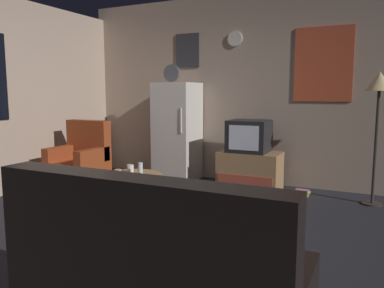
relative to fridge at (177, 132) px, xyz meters
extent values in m
plane|color=#232328|center=(0.88, -2.08, -0.75)|extent=(12.00, 12.00, 0.00)
cube|color=tan|center=(0.88, 0.37, 0.64)|extent=(5.20, 0.10, 2.80)
cube|color=#C64C2D|center=(2.07, 0.31, 0.98)|extent=(0.76, 0.02, 1.00)
cube|color=#333338|center=(0.02, 0.31, 1.25)|extent=(0.40, 0.02, 0.52)
cylinder|color=silver|center=(0.81, 0.31, 1.39)|extent=(0.22, 0.03, 0.22)
cube|color=silver|center=(0.00, 0.00, 0.00)|extent=(0.60, 0.60, 1.50)
cylinder|color=silver|center=(0.22, -0.30, 0.20)|extent=(0.02, 0.02, 0.36)
cylinder|color=#4C4C51|center=(-0.05, -0.08, 0.89)|extent=(0.26, 0.04, 0.26)
cube|color=#9E754C|center=(1.21, -0.12, -0.49)|extent=(0.84, 0.52, 0.53)
cube|color=#AD4733|center=(1.21, -0.38, -0.57)|extent=(0.76, 0.01, 0.13)
cube|color=black|center=(1.19, -0.12, 0.00)|extent=(0.54, 0.50, 0.44)
cube|color=silver|center=(1.19, -0.37, 0.00)|extent=(0.41, 0.01, 0.33)
cylinder|color=#332D28|center=(2.77, -0.17, -0.74)|extent=(0.24, 0.24, 0.02)
cylinder|color=#332D28|center=(2.77, -0.17, -0.05)|extent=(0.04, 0.04, 1.40)
cone|color=#F2D18C|center=(2.77, -0.17, 0.73)|extent=(0.32, 0.32, 0.22)
cylinder|color=#9E754C|center=(0.36, -1.78, -0.73)|extent=(0.72, 0.72, 0.04)
cylinder|color=#9E754C|center=(0.36, -1.78, -0.53)|extent=(0.24, 0.24, 0.41)
cylinder|color=#9E754C|center=(0.36, -1.78, -0.33)|extent=(0.72, 0.72, 0.04)
cylinder|color=silver|center=(0.48, -1.77, -0.23)|extent=(0.05, 0.05, 0.15)
cylinder|color=silver|center=(0.28, -1.66, -0.26)|extent=(0.08, 0.08, 0.09)
cylinder|color=tan|center=(0.31, -1.93, -0.26)|extent=(0.08, 0.08, 0.09)
cube|color=black|center=(0.28, -1.86, -0.29)|extent=(0.15, 0.07, 0.02)
cube|color=maroon|center=(-0.94, -1.20, -0.55)|extent=(0.68, 0.68, 0.40)
cube|color=maroon|center=(-0.94, -0.94, -0.07)|extent=(0.68, 0.16, 0.56)
cube|color=maroon|center=(-1.22, -1.20, -0.25)|extent=(0.12, 0.60, 0.20)
cube|color=maroon|center=(-0.66, -1.20, -0.25)|extent=(0.12, 0.60, 0.20)
cube|color=black|center=(1.65, -3.30, -0.55)|extent=(1.70, 0.80, 0.40)
cube|color=black|center=(1.65, -3.60, -0.09)|extent=(1.70, 0.20, 0.52)
cube|color=#B3636F|center=(1.94, -0.17, -0.74)|extent=(0.17, 0.13, 0.02)
cube|color=gold|center=(1.94, -0.17, -0.72)|extent=(0.17, 0.18, 0.02)
cube|color=#9FC23C|center=(1.94, -0.17, -0.70)|extent=(0.20, 0.15, 0.02)
cube|color=#A26D8B|center=(1.94, -0.17, -0.68)|extent=(0.16, 0.13, 0.02)
camera|label=1|loc=(2.75, -5.17, 0.59)|focal=35.62mm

